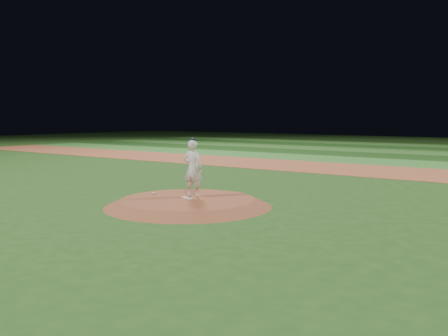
{
  "coord_description": "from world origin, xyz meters",
  "views": [
    {
      "loc": [
        10.56,
        -12.38,
        2.97
      ],
      "look_at": [
        0.0,
        2.0,
        1.1
      ],
      "focal_mm": 40.0,
      "sensor_mm": 36.0,
      "label": 1
    }
  ],
  "objects_px": {
    "pitching_rubber": "(187,198)",
    "pitcher_on_mound": "(193,168)",
    "pitchers_mound": "(188,202)",
    "rosin_bag": "(154,193)"
  },
  "relations": [
    {
      "from": "pitching_rubber",
      "to": "pitcher_on_mound",
      "type": "distance_m",
      "value": 1.05
    },
    {
      "from": "rosin_bag",
      "to": "pitcher_on_mound",
      "type": "distance_m",
      "value": 1.76
    },
    {
      "from": "pitchers_mound",
      "to": "pitching_rubber",
      "type": "height_order",
      "value": "pitching_rubber"
    },
    {
      "from": "pitching_rubber",
      "to": "pitcher_on_mound",
      "type": "height_order",
      "value": "pitcher_on_mound"
    },
    {
      "from": "pitching_rubber",
      "to": "rosin_bag",
      "type": "relative_size",
      "value": 4.61
    },
    {
      "from": "pitcher_on_mound",
      "to": "rosin_bag",
      "type": "bearing_deg",
      "value": -162.62
    },
    {
      "from": "pitching_rubber",
      "to": "pitcher_on_mound",
      "type": "bearing_deg",
      "value": 124.44
    },
    {
      "from": "pitchers_mound",
      "to": "pitching_rubber",
      "type": "bearing_deg",
      "value": 168.8
    },
    {
      "from": "pitching_rubber",
      "to": "pitcher_on_mound",
      "type": "xyz_separation_m",
      "value": [
        -0.09,
        0.43,
        0.96
      ]
    },
    {
      "from": "pitchers_mound",
      "to": "pitching_rubber",
      "type": "distance_m",
      "value": 0.15
    }
  ]
}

